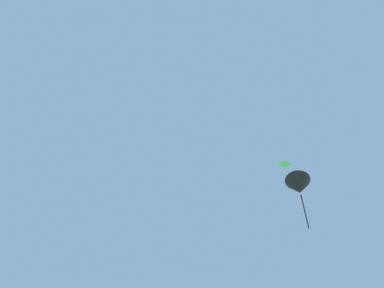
# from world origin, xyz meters

# --- Properties ---
(distant_kite_black_high_right) EXTENTS (1.69, 1.85, 2.84)m
(distant_kite_black_high_right) POSITION_xyz_m (-0.98, 14.80, 10.95)
(distant_kite_black_high_right) COLOR black
(distant_kite_green_overhead_distant) EXTENTS (0.81, 0.81, 0.23)m
(distant_kite_green_overhead_distant) POSITION_xyz_m (-2.90, 21.58, 17.87)
(distant_kite_green_overhead_distant) COLOR green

